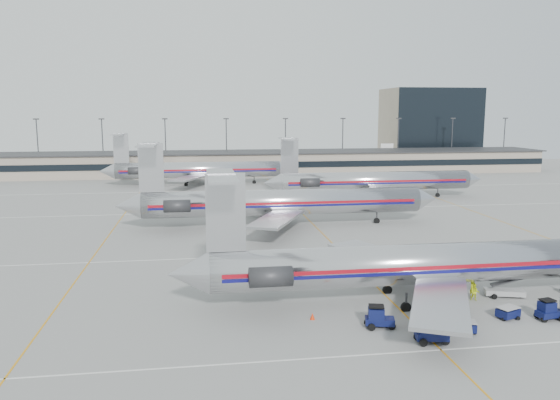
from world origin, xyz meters
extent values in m
plane|color=gray|center=(0.00, 0.00, 0.00)|extent=(260.00, 260.00, 0.00)
cube|color=silver|center=(0.00, 10.00, 0.01)|extent=(160.00, 0.15, 0.02)
cube|color=gray|center=(0.00, 98.00, 3.00)|extent=(160.00, 16.00, 6.00)
cube|color=black|center=(0.00, 89.90, 3.20)|extent=(160.00, 0.20, 1.60)
cube|color=#2D2D30|center=(0.00, 98.00, 6.10)|extent=(162.00, 17.00, 0.30)
cylinder|color=#38383D|center=(-63.00, 112.00, 7.50)|extent=(0.30, 0.30, 15.00)
cube|color=#2D2D30|center=(-63.00, 112.00, 15.10)|extent=(1.60, 0.40, 0.35)
cylinder|color=#38383D|center=(-45.00, 112.00, 7.50)|extent=(0.30, 0.30, 15.00)
cube|color=#2D2D30|center=(-45.00, 112.00, 15.10)|extent=(1.60, 0.40, 0.35)
cylinder|color=#38383D|center=(-27.00, 112.00, 7.50)|extent=(0.30, 0.30, 15.00)
cube|color=#2D2D30|center=(-27.00, 112.00, 15.10)|extent=(1.60, 0.40, 0.35)
cylinder|color=#38383D|center=(-9.00, 112.00, 7.50)|extent=(0.30, 0.30, 15.00)
cube|color=#2D2D30|center=(-9.00, 112.00, 15.10)|extent=(1.60, 0.40, 0.35)
cylinder|color=#38383D|center=(9.00, 112.00, 7.50)|extent=(0.30, 0.30, 15.00)
cube|color=#2D2D30|center=(9.00, 112.00, 15.10)|extent=(1.60, 0.40, 0.35)
cylinder|color=#38383D|center=(27.00, 112.00, 7.50)|extent=(0.30, 0.30, 15.00)
cube|color=#2D2D30|center=(27.00, 112.00, 15.10)|extent=(1.60, 0.40, 0.35)
cylinder|color=#38383D|center=(45.00, 112.00, 7.50)|extent=(0.30, 0.30, 15.00)
cube|color=#2D2D30|center=(45.00, 112.00, 15.10)|extent=(1.60, 0.40, 0.35)
cylinder|color=#38383D|center=(63.00, 112.00, 7.50)|extent=(0.30, 0.30, 15.00)
cube|color=#2D2D30|center=(63.00, 112.00, 15.10)|extent=(1.60, 0.40, 0.35)
cylinder|color=#38383D|center=(81.00, 112.00, 7.50)|extent=(0.30, 0.30, 15.00)
cube|color=#2D2D30|center=(81.00, 112.00, 15.10)|extent=(1.60, 0.40, 0.35)
cube|color=tan|center=(62.00, 128.00, 12.50)|extent=(30.00, 20.00, 25.00)
cylinder|color=silver|center=(3.36, -7.75, 3.48)|extent=(39.75, 3.68, 3.68)
cone|color=#B6B6BB|center=(-18.30, -7.75, 3.48)|extent=(3.58, 3.68, 3.68)
cube|color=maroon|center=(3.36, -9.59, 3.63)|extent=(37.76, 0.05, 0.35)
cube|color=#0D0C59|center=(3.36, -9.59, 3.23)|extent=(37.76, 0.05, 0.28)
cube|color=#B6B6BB|center=(1.37, -0.79, 2.48)|extent=(9.24, 13.47, 0.32)
cube|color=#B6B6BB|center=(1.37, -14.70, 2.48)|extent=(9.24, 13.47, 0.32)
cube|color=#B6B6BB|center=(-15.02, -7.75, 8.69)|extent=(3.38, 0.25, 6.76)
cube|color=#B6B6BB|center=(-15.32, -7.75, 11.87)|extent=(2.38, 10.43, 0.18)
cylinder|color=#2D2D30|center=(-11.54, -4.91, 3.78)|extent=(3.58, 1.69, 1.69)
cylinder|color=#2D2D30|center=(-11.54, -10.58, 3.78)|extent=(3.58, 1.69, 1.69)
cylinder|color=#2D2D30|center=(0.38, -10.13, 0.82)|extent=(0.20, 0.20, 1.64)
cylinder|color=#2D2D30|center=(0.38, -5.36, 0.82)|extent=(0.20, 0.20, 1.64)
cylinder|color=silver|center=(-4.68, 26.84, 3.67)|extent=(41.93, 3.88, 3.88)
cone|color=silver|center=(17.96, 26.84, 3.67)|extent=(3.35, 3.88, 3.88)
cone|color=#B6B6BB|center=(-27.54, 26.84, 3.67)|extent=(3.77, 3.88, 3.88)
cube|color=maroon|center=(-4.68, 24.89, 3.83)|extent=(39.84, 0.05, 0.37)
cube|color=#0D0C59|center=(-4.68, 24.89, 3.41)|extent=(39.84, 0.05, 0.29)
cube|color=#B6B6BB|center=(-6.78, 34.18, 2.62)|extent=(9.75, 14.21, 0.34)
cube|color=#B6B6BB|center=(-6.78, 19.50, 2.62)|extent=(9.75, 14.21, 0.34)
cube|color=#B6B6BB|center=(-24.08, 26.84, 9.17)|extent=(3.56, 0.26, 7.13)
cube|color=#B6B6BB|center=(-24.39, 26.84, 12.53)|extent=(2.52, 11.01, 0.19)
cylinder|color=#2D2D30|center=(-20.41, 29.83, 3.98)|extent=(3.77, 1.78, 1.78)
cylinder|color=#2D2D30|center=(-20.41, 23.85, 3.98)|extent=(3.77, 1.78, 1.78)
cylinder|color=#2D2D30|center=(9.99, 26.84, 0.86)|extent=(0.21, 0.21, 1.73)
cylinder|color=#2D2D30|center=(-7.83, 24.33, 0.86)|extent=(0.21, 0.21, 1.73)
cylinder|color=#2D2D30|center=(-7.83, 29.36, 0.86)|extent=(0.21, 0.21, 1.73)
cylinder|color=black|center=(9.99, 26.84, 0.37)|extent=(0.94, 0.31, 0.94)
cylinder|color=silver|center=(17.70, 50.57, 3.51)|extent=(38.15, 3.71, 3.71)
cone|color=silver|center=(38.38, 50.57, 3.51)|extent=(3.21, 3.71, 3.71)
cone|color=#B6B6BB|center=(-3.19, 50.57, 3.51)|extent=(3.61, 3.71, 3.71)
cube|color=maroon|center=(17.70, 48.70, 3.66)|extent=(36.25, 0.05, 0.35)
cube|color=#0D0C59|center=(17.70, 48.70, 3.26)|extent=(36.25, 0.05, 0.28)
cube|color=#B6B6BB|center=(15.69, 57.60, 2.51)|extent=(9.34, 13.61, 0.32)
cube|color=#B6B6BB|center=(15.69, 43.54, 2.51)|extent=(9.34, 13.61, 0.32)
cube|color=#B6B6BB|center=(0.13, 50.57, 8.79)|extent=(3.41, 0.25, 6.83)
cube|color=#B6B6BB|center=(-0.18, 50.57, 12.00)|extent=(2.41, 10.54, 0.18)
cylinder|color=#2D2D30|center=(3.64, 53.43, 3.82)|extent=(3.61, 1.71, 1.71)
cylinder|color=#2D2D30|center=(3.64, 47.71, 3.82)|extent=(3.61, 1.71, 1.71)
cylinder|color=#2D2D30|center=(30.75, 50.57, 0.83)|extent=(0.20, 0.20, 1.66)
cylinder|color=#2D2D30|center=(14.68, 48.16, 0.83)|extent=(0.20, 0.20, 1.66)
cylinder|color=#2D2D30|center=(14.68, 52.98, 0.83)|extent=(0.20, 0.20, 1.66)
cylinder|color=black|center=(30.75, 50.57, 0.35)|extent=(0.90, 0.30, 0.90)
cylinder|color=silver|center=(-17.34, 76.84, 3.54)|extent=(38.45, 3.74, 3.74)
cone|color=silver|center=(3.50, 76.84, 3.54)|extent=(3.24, 3.74, 3.74)
cone|color=#B6B6BB|center=(-38.38, 76.84, 3.54)|extent=(3.64, 3.74, 3.74)
cube|color=maroon|center=(-17.34, 74.96, 3.69)|extent=(36.52, 0.05, 0.35)
cube|color=#0D0C59|center=(-17.34, 74.96, 3.29)|extent=(36.52, 0.05, 0.28)
cube|color=#B6B6BB|center=(-19.36, 83.92, 2.53)|extent=(9.41, 13.72, 0.32)
cube|color=#B6B6BB|center=(-19.36, 69.76, 2.53)|extent=(9.41, 13.72, 0.32)
cube|color=#B6B6BB|center=(-35.04, 76.84, 8.85)|extent=(3.44, 0.25, 6.88)
cube|color=#B6B6BB|center=(-35.35, 76.84, 12.09)|extent=(2.43, 10.62, 0.18)
cylinder|color=#2D2D30|center=(-31.50, 79.72, 3.84)|extent=(3.64, 1.72, 1.72)
cylinder|color=#2D2D30|center=(-31.50, 73.96, 3.84)|extent=(3.64, 1.72, 1.72)
cylinder|color=#2D2D30|center=(-4.19, 76.84, 0.83)|extent=(0.20, 0.20, 1.67)
cylinder|color=#2D2D30|center=(-20.37, 74.41, 0.83)|extent=(0.20, 0.20, 1.67)
cylinder|color=#2D2D30|center=(-20.37, 79.27, 0.83)|extent=(0.20, 0.20, 1.67)
cylinder|color=black|center=(-4.19, 76.84, 0.35)|extent=(0.91, 0.30, 0.91)
cube|color=#0B103C|center=(-3.08, -13.36, 0.58)|extent=(2.51, 1.66, 0.52)
cube|color=#0B103C|center=(-3.40, -13.36, 1.20)|extent=(1.47, 1.31, 0.94)
cube|color=black|center=(-3.40, -13.36, 1.83)|extent=(1.40, 1.25, 0.08)
cylinder|color=black|center=(-2.24, -12.83, 0.29)|extent=(0.59, 0.19, 0.59)
cylinder|color=black|center=(-2.24, -13.88, 0.29)|extent=(0.59, 0.19, 0.59)
cylinder|color=black|center=(-3.92, -12.83, 0.29)|extent=(0.59, 0.19, 0.59)
cylinder|color=black|center=(-3.92, -13.88, 0.29)|extent=(0.59, 0.19, 0.59)
cube|color=#0B103C|center=(-0.17, -16.72, 0.60)|extent=(2.55, 1.55, 0.54)
cube|color=#0B103C|center=(-0.49, -16.72, 1.25)|extent=(1.46, 1.27, 0.98)
cube|color=black|center=(-0.49, -16.72, 1.90)|extent=(1.39, 1.21, 0.09)
cylinder|color=black|center=(0.70, -16.18, 0.30)|extent=(0.61, 0.20, 0.61)
cylinder|color=black|center=(0.70, -17.27, 0.30)|extent=(0.61, 0.20, 0.61)
cylinder|color=black|center=(-1.04, -16.18, 0.30)|extent=(0.61, 0.20, 0.61)
cylinder|color=black|center=(-1.04, -17.27, 0.30)|extent=(0.61, 0.20, 0.61)
cube|color=#0B103C|center=(11.51, -13.79, 0.55)|extent=(2.33, 1.43, 0.50)
cube|color=#0B103C|center=(11.21, -13.79, 1.14)|extent=(1.34, 1.17, 0.90)
cube|color=black|center=(11.21, -13.79, 1.74)|extent=(1.28, 1.11, 0.08)
cylinder|color=black|center=(12.31, -13.30, 0.28)|extent=(0.56, 0.18, 0.56)
cylinder|color=black|center=(10.71, -13.30, 0.28)|extent=(0.56, 0.18, 0.56)
cylinder|color=black|center=(10.71, -14.29, 0.28)|extent=(0.56, 0.18, 0.56)
cube|color=#0B103C|center=(8.23, -13.01, 0.51)|extent=(2.08, 1.77, 0.65)
cube|color=#989898|center=(8.23, -13.01, 0.97)|extent=(2.08, 1.77, 0.06)
cylinder|color=black|center=(8.87, -12.50, 0.17)|extent=(0.33, 0.13, 0.33)
cylinder|color=black|center=(8.87, -13.52, 0.17)|extent=(0.33, 0.13, 0.33)
cylinder|color=black|center=(7.58, -12.50, 0.17)|extent=(0.33, 0.13, 0.33)
cylinder|color=black|center=(7.58, -13.52, 0.17)|extent=(0.33, 0.13, 0.33)
cube|color=#0B103C|center=(3.24, -15.25, 0.48)|extent=(1.91, 1.56, 0.61)
cube|color=#989898|center=(3.24, -15.25, 0.91)|extent=(1.91, 1.56, 0.05)
cylinder|color=black|center=(3.85, -14.77, 0.16)|extent=(0.31, 0.12, 0.31)
cylinder|color=black|center=(3.85, -15.73, 0.16)|extent=(0.31, 0.12, 0.31)
cylinder|color=black|center=(2.63, -14.77, 0.16)|extent=(0.31, 0.12, 0.31)
cylinder|color=black|center=(2.63, -15.73, 0.16)|extent=(0.31, 0.12, 0.31)
cylinder|color=black|center=(12.48, -13.66, 0.12)|extent=(0.25, 0.12, 0.25)
cube|color=#989898|center=(10.94, -7.88, 0.45)|extent=(3.78, 2.22, 0.49)
cube|color=#2D2D30|center=(11.53, -7.88, 1.58)|extent=(3.72, 1.86, 1.28)
cylinder|color=black|center=(12.22, -7.34, 0.25)|extent=(0.49, 0.16, 0.49)
cylinder|color=black|center=(12.22, -8.43, 0.25)|extent=(0.49, 0.16, 0.49)
cylinder|color=black|center=(9.65, -7.34, 0.25)|extent=(0.49, 0.16, 0.49)
cylinder|color=black|center=(9.65, -8.43, 0.25)|extent=(0.49, 0.16, 0.49)
imported|color=#B5C712|center=(7.93, -7.49, 0.92)|extent=(0.80, 0.68, 1.84)
imported|color=#C6D814|center=(7.64, -8.47, 0.78)|extent=(0.95, 0.87, 1.56)
cone|color=red|center=(-8.07, -10.83, 0.28)|extent=(0.51, 0.51, 0.56)
camera|label=1|loc=(-17.10, -53.39, 17.18)|focal=35.00mm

